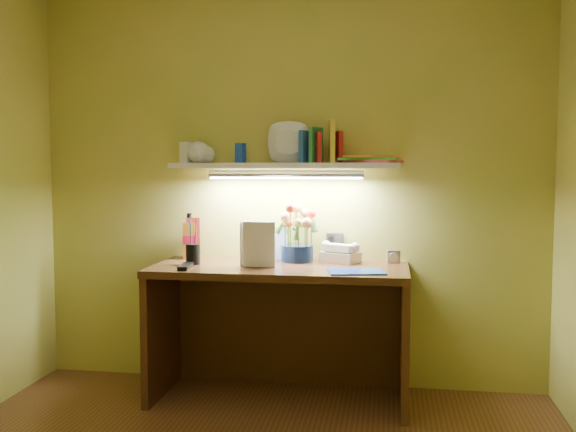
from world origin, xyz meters
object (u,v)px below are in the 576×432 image
Objects in this scene: desk_clock at (393,257)px; flower_bouquet at (297,233)px; desk at (280,333)px; whisky_bottle at (190,236)px; telephone at (340,252)px.

flower_bouquet is at bearing 173.75° from desk_clock.
desk_clock reaches higher than desk.
flower_bouquet is 0.64m from whisky_bottle.
flower_bouquet reaches higher than desk_clock.
telephone is at bearing -0.99° from flower_bouquet.
telephone is (0.25, -0.00, -0.10)m from flower_bouquet.
telephone is 0.89m from whisky_bottle.
telephone reaches higher than desk_clock.
telephone is at bearing 29.81° from desk.
desk is 4.29× the size of flower_bouquet.
desk_clock is at bearing 1.93° from flower_bouquet.
flower_bouquet is 1.64× the size of telephone.
desk_clock is (0.62, 0.21, 0.41)m from desk.
desk is at bearing -18.23° from whisky_bottle.
desk is at bearing -169.78° from desk_clock.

